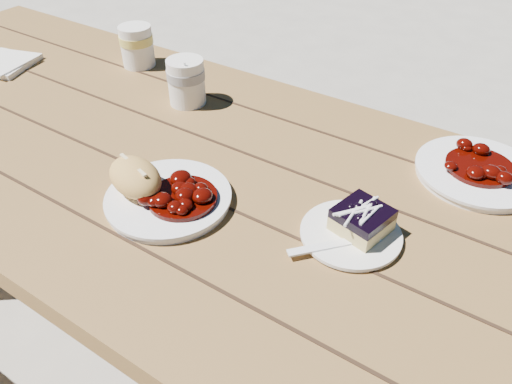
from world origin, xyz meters
The scene contains 13 objects.
ground centered at (0.00, 0.00, 0.00)m, with size 60.00×60.00×0.00m, color #A39F93.
picnic_table centered at (0.00, 0.00, 0.59)m, with size 2.00×1.55×0.75m.
main_plate centered at (0.16, -0.13, 0.76)m, with size 0.22×0.22×0.02m, color white.
goulash_stew centered at (0.19, -0.12, 0.79)m, with size 0.12×0.12×0.04m, color #3B0502, non-canonical shape.
bread_roll centered at (0.11, -0.15, 0.80)m, with size 0.12×0.08×0.06m, color #D8A553.
dessert_plate centered at (0.47, -0.03, 0.76)m, with size 0.16×0.16×0.01m, color white.
blueberry_cake centered at (0.48, -0.01, 0.78)m, with size 0.10×0.10×0.05m.
fork_dessert centered at (0.45, -0.08, 0.76)m, with size 0.03×0.16×0.01m, color white, non-canonical shape.
coffee_cup centered at (-0.05, 0.18, 0.80)m, with size 0.09×0.09×0.11m, color white.
napkin_stack centered at (-0.60, 0.06, 0.76)m, with size 0.15×0.15×0.01m, color white.
second_plate centered at (0.61, 0.27, 0.76)m, with size 0.23×0.23×0.02m, color white.
second_stew centered at (0.61, 0.27, 0.79)m, with size 0.13×0.13×0.04m, color #3B0502, non-canonical shape.
second_cup centered at (-0.30, 0.27, 0.80)m, with size 0.09×0.09×0.11m, color white.
Camera 1 is at (0.68, -0.62, 1.33)m, focal length 35.00 mm.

